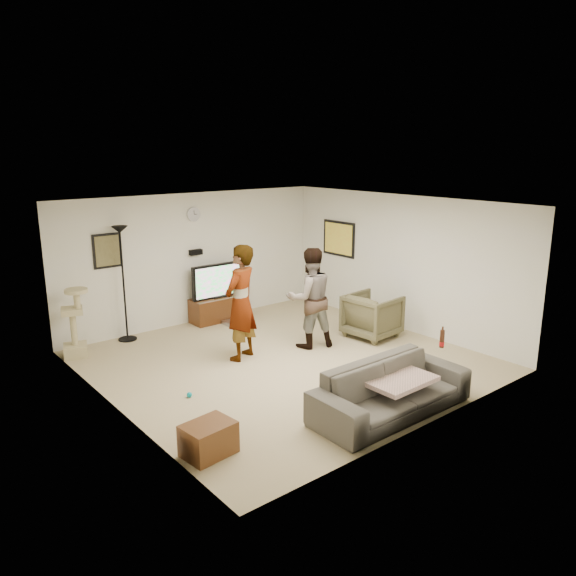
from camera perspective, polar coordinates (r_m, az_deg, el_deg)
floor at (r=8.96m, az=-0.38°, el=-7.55°), size 5.50×5.50×0.02m
ceiling at (r=8.36m, az=-0.41°, el=8.71°), size 5.50×5.50×0.02m
wall_back at (r=10.80m, az=-9.60°, el=3.02°), size 5.50×0.04×2.50m
wall_front at (r=6.73m, az=14.49°, el=-4.08°), size 5.50×0.04×2.50m
wall_left at (r=7.23m, az=-17.64°, el=-3.04°), size 0.04×5.50×2.50m
wall_right at (r=10.47m, az=11.42°, el=2.59°), size 0.04×5.50×2.50m
wall_clock at (r=10.64m, az=-9.71°, el=7.49°), size 0.26×0.04×0.26m
wall_speaker at (r=10.72m, az=-9.47°, el=3.65°), size 0.25×0.10×0.10m
picture_back at (r=10.00m, az=-18.10°, el=3.66°), size 0.42×0.03×0.52m
picture_right at (r=11.47m, az=5.24°, el=5.08°), size 0.03×0.78×0.62m
tv_stand at (r=11.01m, az=-7.12°, el=-2.11°), size 1.13×0.45×0.47m
console_box at (r=10.80m, az=-5.54°, el=-3.51°), size 0.40×0.30×0.07m
tv at (r=10.87m, az=-7.21°, el=0.77°), size 1.12×0.08×0.66m
tv_screen at (r=10.83m, az=-7.08°, el=0.72°), size 1.03×0.01×0.58m
floor_lamp at (r=10.02m, az=-16.56°, el=0.37°), size 0.32×0.32×2.03m
cat_tree at (r=9.60m, az=-21.25°, el=-3.38°), size 0.46×0.46×1.14m
person_left at (r=8.80m, az=-4.88°, el=-1.51°), size 0.80×0.68×1.87m
person_right at (r=9.34m, az=2.27°, el=-1.02°), size 1.00×0.88×1.71m
sofa at (r=7.30m, az=10.58°, el=-10.20°), size 2.23×0.89×0.65m
throw_blanket at (r=7.32m, az=11.12°, el=-9.17°), size 0.91×0.71×0.06m
beer_bottle at (r=7.90m, az=15.57°, el=-5.06°), size 0.06×0.06×0.25m
armchair at (r=10.06m, az=8.66°, el=-2.82°), size 0.93×0.90×0.78m
side_table at (r=6.41m, az=-8.18°, el=-15.12°), size 0.60×0.47×0.37m
toy_ball at (r=7.82m, az=-10.12°, el=-10.77°), size 0.07×0.07×0.07m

